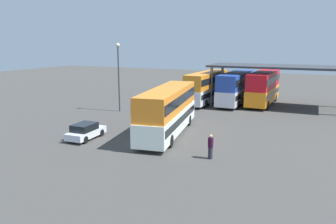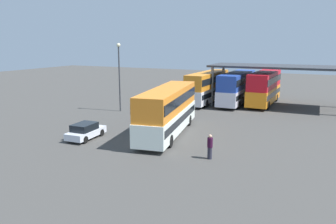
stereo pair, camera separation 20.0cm
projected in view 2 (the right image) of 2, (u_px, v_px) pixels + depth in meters
name	position (u px, v px, depth m)	size (l,w,h in m)	color
ground_plane	(148.00, 144.00, 26.22)	(140.00, 140.00, 0.00)	#3F3E3C
double_decker_main	(168.00, 109.00, 28.62)	(4.53, 11.80, 4.10)	white
parked_hatchback	(86.00, 131.00, 27.51)	(1.81, 3.79, 1.35)	silver
double_decker_near_canopy	(208.00, 86.00, 44.06)	(2.63, 11.22, 4.09)	white
double_decker_mid_row	(237.00, 87.00, 43.29)	(2.57, 11.01, 4.12)	silver
double_decker_far_right	(264.00, 87.00, 42.58)	(2.81, 10.16, 4.23)	orange
depot_canopy	(280.00, 68.00, 40.63)	(17.09, 6.82, 5.17)	#33353A
lamppost_tall	(119.00, 69.00, 37.80)	(0.44, 0.44, 7.91)	#33353A
pedestrian_waiting	(210.00, 147.00, 22.68)	(0.38, 0.38, 1.76)	#262633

